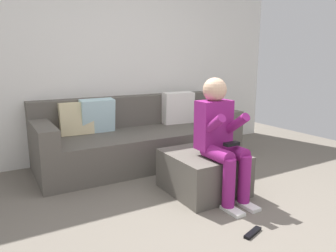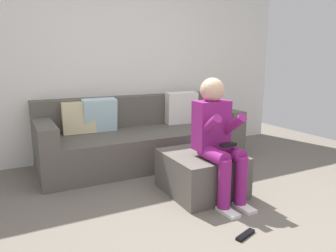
{
  "view_description": "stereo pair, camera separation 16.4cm",
  "coord_description": "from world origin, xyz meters",
  "px_view_note": "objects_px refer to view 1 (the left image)",
  "views": [
    {
      "loc": [
        -1.51,
        -1.53,
        1.25
      ],
      "look_at": [
        0.15,
        1.35,
        0.56
      ],
      "focal_mm": 33.62,
      "sensor_mm": 36.0,
      "label": 1
    },
    {
      "loc": [
        -1.37,
        -1.61,
        1.25
      ],
      "look_at": [
        0.15,
        1.35,
        0.56
      ],
      "focal_mm": 33.62,
      "sensor_mm": 36.0,
      "label": 2
    }
  ],
  "objects_px": {
    "couch_sectional": "(138,138)",
    "remote_near_ottoman": "(253,233)",
    "ottoman": "(203,172)",
    "person_seated": "(220,134)"
  },
  "relations": [
    {
      "from": "ottoman",
      "to": "remote_near_ottoman",
      "type": "height_order",
      "value": "ottoman"
    },
    {
      "from": "couch_sectional",
      "to": "remote_near_ottoman",
      "type": "distance_m",
      "value": 2.01
    },
    {
      "from": "couch_sectional",
      "to": "ottoman",
      "type": "bearing_deg",
      "value": -82.32
    },
    {
      "from": "ottoman",
      "to": "remote_near_ottoman",
      "type": "distance_m",
      "value": 0.85
    },
    {
      "from": "ottoman",
      "to": "person_seated",
      "type": "bearing_deg",
      "value": -77.38
    },
    {
      "from": "couch_sectional",
      "to": "remote_near_ottoman",
      "type": "relative_size",
      "value": 12.65
    },
    {
      "from": "couch_sectional",
      "to": "remote_near_ottoman",
      "type": "bearing_deg",
      "value": -89.68
    },
    {
      "from": "person_seated",
      "to": "couch_sectional",
      "type": "bearing_deg",
      "value": 98.38
    },
    {
      "from": "remote_near_ottoman",
      "to": "couch_sectional",
      "type": "bearing_deg",
      "value": 72.2
    },
    {
      "from": "couch_sectional",
      "to": "ottoman",
      "type": "distance_m",
      "value": 1.18
    }
  ]
}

